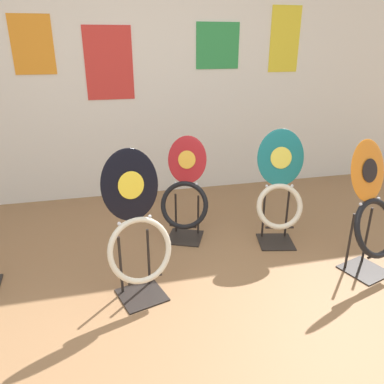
{
  "coord_description": "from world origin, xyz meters",
  "views": [
    {
      "loc": [
        -0.46,
        -1.38,
        1.55
      ],
      "look_at": [
        0.12,
        1.05,
        0.55
      ],
      "focal_mm": 35.0,
      "sensor_mm": 36.0,
      "label": 1
    }
  ],
  "objects_px": {
    "toilet_seat_display_crimson_swirl": "(185,197)",
    "toilet_seat_display_jazz_black": "(137,232)",
    "toilet_seat_display_teal_sax": "(280,190)",
    "toilet_seat_display_orange_sun": "(372,213)"
  },
  "relations": [
    {
      "from": "toilet_seat_display_jazz_black",
      "to": "toilet_seat_display_teal_sax",
      "type": "bearing_deg",
      "value": 21.03
    },
    {
      "from": "toilet_seat_display_crimson_swirl",
      "to": "toilet_seat_display_jazz_black",
      "type": "distance_m",
      "value": 0.84
    },
    {
      "from": "toilet_seat_display_teal_sax",
      "to": "toilet_seat_display_crimson_swirl",
      "type": "bearing_deg",
      "value": 161.28
    },
    {
      "from": "toilet_seat_display_crimson_swirl",
      "to": "toilet_seat_display_jazz_black",
      "type": "relative_size",
      "value": 0.88
    },
    {
      "from": "toilet_seat_display_crimson_swirl",
      "to": "toilet_seat_display_teal_sax",
      "type": "bearing_deg",
      "value": -18.72
    },
    {
      "from": "toilet_seat_display_crimson_swirl",
      "to": "toilet_seat_display_teal_sax",
      "type": "height_order",
      "value": "toilet_seat_display_teal_sax"
    },
    {
      "from": "toilet_seat_display_orange_sun",
      "to": "toilet_seat_display_teal_sax",
      "type": "bearing_deg",
      "value": 129.0
    },
    {
      "from": "toilet_seat_display_crimson_swirl",
      "to": "toilet_seat_display_orange_sun",
      "type": "xyz_separation_m",
      "value": [
        1.15,
        -0.78,
        0.08
      ]
    },
    {
      "from": "toilet_seat_display_crimson_swirl",
      "to": "toilet_seat_display_jazz_black",
      "type": "height_order",
      "value": "toilet_seat_display_jazz_black"
    },
    {
      "from": "toilet_seat_display_crimson_swirl",
      "to": "toilet_seat_display_jazz_black",
      "type": "bearing_deg",
      "value": -123.42
    }
  ]
}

